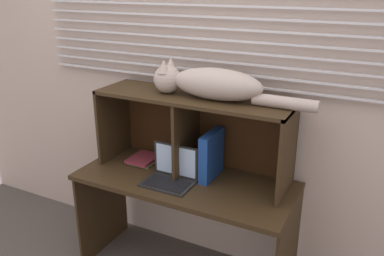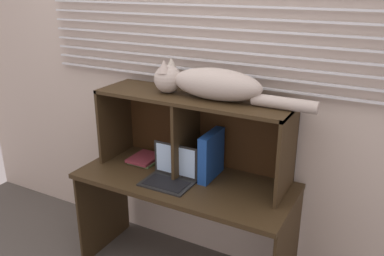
{
  "view_description": "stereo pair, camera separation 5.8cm",
  "coord_description": "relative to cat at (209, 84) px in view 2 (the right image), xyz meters",
  "views": [
    {
      "loc": [
        1.06,
        -1.76,
        1.88
      ],
      "look_at": [
        0.0,
        0.32,
        1.02
      ],
      "focal_mm": 37.71,
      "sensor_mm": 36.0,
      "label": 1
    },
    {
      "loc": [
        1.11,
        -1.73,
        1.88
      ],
      "look_at": [
        0.0,
        0.32,
        1.02
      ],
      "focal_mm": 37.71,
      "sensor_mm": 36.0,
      "label": 2
    }
  ],
  "objects": [
    {
      "name": "cat",
      "position": [
        0.0,
        0.0,
        0.0
      ],
      "size": [
        0.99,
        0.2,
        0.21
      ],
      "color": "#B2A49A",
      "rests_on": "hutch_shelf_unit"
    },
    {
      "name": "hutch_shelf_unit",
      "position": [
        -0.12,
        0.03,
        -0.25
      ],
      "size": [
        1.22,
        0.36,
        0.51
      ],
      "color": "#332514",
      "rests_on": "desk"
    },
    {
      "name": "desk",
      "position": [
        -0.11,
        -0.1,
        -0.74
      ],
      "size": [
        1.36,
        0.59,
        0.72
      ],
      "color": "#332514",
      "rests_on": "ground"
    },
    {
      "name": "book_stack",
      "position": [
        -0.48,
        -0.0,
        -0.58
      ],
      "size": [
        0.17,
        0.23,
        0.03
      ],
      "color": "#516F41",
      "rests_on": "desk"
    },
    {
      "name": "back_panel_with_blinds",
      "position": [
        -0.11,
        0.23,
        -0.06
      ],
      "size": [
        4.4,
        0.08,
        2.5
      ],
      "color": "beige",
      "rests_on": "ground"
    },
    {
      "name": "laptop",
      "position": [
        -0.17,
        -0.17,
        -0.55
      ],
      "size": [
        0.3,
        0.21,
        0.22
      ],
      "color": "black",
      "rests_on": "desk"
    },
    {
      "name": "binder_upright",
      "position": [
        0.02,
        -0.0,
        -0.45
      ],
      "size": [
        0.06,
        0.26,
        0.3
      ],
      "primitive_type": "cube",
      "color": "navy",
      "rests_on": "desk"
    }
  ]
}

